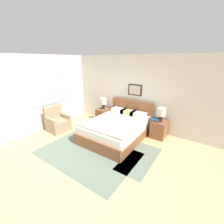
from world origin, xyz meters
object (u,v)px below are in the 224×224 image
at_px(nightstand_by_door, 159,129).
at_px(table_lamp_by_door, 161,113).
at_px(bed, 116,128).
at_px(nightstand_near_window, 104,115).
at_px(table_lamp_near_window, 103,102).
at_px(armchair, 58,123).

bearing_deg(nightstand_by_door, table_lamp_by_door, -10.25).
xyz_separation_m(nightstand_by_door, table_lamp_by_door, (0.02, -0.00, 0.58)).
height_order(bed, nightstand_near_window, bed).
distance_m(table_lamp_near_window, table_lamp_by_door, 2.30).
height_order(nightstand_by_door, table_lamp_by_door, table_lamp_by_door).
height_order(armchair, nightstand_near_window, armchair).
bearing_deg(table_lamp_by_door, bed, -145.51).
relative_size(armchair, nightstand_near_window, 1.60).
distance_m(nightstand_near_window, nightstand_by_door, 2.28).
distance_m(nightstand_near_window, table_lamp_by_door, 2.37).
bearing_deg(armchair, nightstand_by_door, 120.80).
relative_size(nightstand_by_door, table_lamp_by_door, 1.23).
relative_size(bed, armchair, 2.42).
height_order(armchair, table_lamp_near_window, table_lamp_near_window).
bearing_deg(armchair, table_lamp_near_window, 155.30).
bearing_deg(table_lamp_by_door, armchair, -153.73).
relative_size(armchair, table_lamp_near_window, 1.97).
bearing_deg(table_lamp_near_window, table_lamp_by_door, 0.00).
distance_m(bed, nightstand_by_door, 1.39).
bearing_deg(armchair, nightstand_near_window, 155.27).
bearing_deg(bed, nightstand_by_door, 34.96).
height_order(bed, nightstand_by_door, bed).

